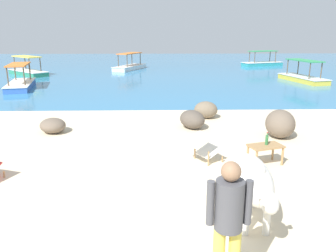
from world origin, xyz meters
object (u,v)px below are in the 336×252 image
(low_bench_table, at_px, (266,148))
(boat_yellow, at_px, (303,77))
(cow, at_px, (253,180))
(boat_teal, at_px, (262,63))
(boat_blue, at_px, (20,83))
(boat_white, at_px, (130,66))
(boat_green, at_px, (28,71))
(person_standing, at_px, (229,218))
(bottle, at_px, (267,140))
(deck_chair_near, at_px, (204,146))

(low_bench_table, height_order, boat_yellow, boat_yellow)
(cow, distance_m, boat_teal, 25.87)
(low_bench_table, distance_m, boat_blue, 14.67)
(low_bench_table, bearing_deg, boat_white, 86.60)
(boat_green, bearing_deg, boat_yellow, -148.24)
(cow, distance_m, person_standing, 1.62)
(low_bench_table, distance_m, bottle, 0.20)
(boat_blue, bearing_deg, boat_white, 136.55)
(deck_chair_near, relative_size, boat_green, 0.27)
(boat_blue, bearing_deg, low_bench_table, 28.82)
(bottle, distance_m, boat_teal, 23.29)
(boat_teal, bearing_deg, low_bench_table, 53.90)
(bottle, distance_m, boat_blue, 14.66)
(person_standing, xyz_separation_m, boat_yellow, (7.91, 16.74, -0.70))
(bottle, distance_m, boat_white, 20.18)
(deck_chair_near, height_order, person_standing, person_standing)
(boat_white, xyz_separation_m, boat_teal, (11.35, 2.73, 0.00))
(bottle, distance_m, deck_chair_near, 1.43)
(bottle, height_order, boat_yellow, boat_yellow)
(person_standing, height_order, boat_green, person_standing)
(deck_chair_near, distance_m, boat_blue, 13.63)
(low_bench_table, distance_m, boat_white, 20.21)
(boat_white, xyz_separation_m, boat_blue, (-5.10, -8.75, 0.00))
(bottle, height_order, boat_teal, boat_teal)
(person_standing, bearing_deg, deck_chair_near, 175.58)
(bottle, relative_size, boat_teal, 0.08)
(low_bench_table, distance_m, deck_chair_near, 1.40)
(cow, xyz_separation_m, low_bench_table, (0.96, 2.36, -0.33))
(boat_white, bearing_deg, cow, 33.89)
(cow, xyz_separation_m, boat_green, (-10.54, 18.80, -0.46))
(boat_white, height_order, boat_blue, same)
(low_bench_table, bearing_deg, boat_teal, 56.57)
(person_standing, bearing_deg, boat_teal, 161.65)
(low_bench_table, distance_m, boat_teal, 23.34)
(boat_white, distance_m, boat_teal, 11.68)
(low_bench_table, height_order, bottle, bottle)
(low_bench_table, height_order, boat_green, boat_green)
(person_standing, xyz_separation_m, boat_blue, (-8.19, 14.70, -0.70))
(boat_yellow, height_order, boat_green, same)
(bottle, height_order, boat_white, boat_white)
(boat_yellow, bearing_deg, boat_white, 45.54)
(deck_chair_near, xyz_separation_m, boat_green, (-10.10, 16.26, -0.13))
(deck_chair_near, bearing_deg, cow, -110.47)
(low_bench_table, relative_size, deck_chair_near, 0.92)
(deck_chair_near, distance_m, boat_white, 19.75)
(deck_chair_near, xyz_separation_m, person_standing, (-0.25, -4.00, 0.56))
(boat_green, bearing_deg, deck_chair_near, 164.81)
(boat_green, bearing_deg, cow, 162.22)
(low_bench_table, xyz_separation_m, deck_chair_near, (-1.39, 0.18, 0.00))
(cow, distance_m, bottle, 2.59)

